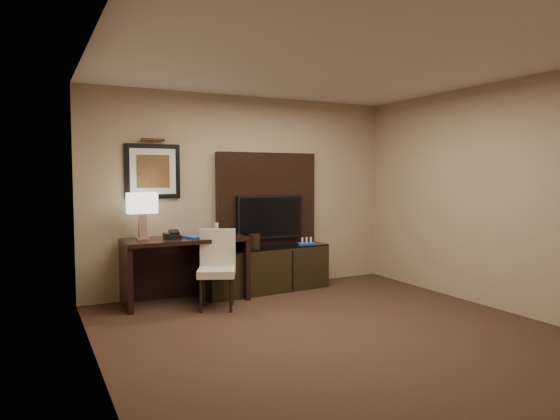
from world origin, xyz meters
TOP-DOWN VIEW (x-y plane):
  - floor at (0.00, 0.00)m, footprint 4.50×5.00m
  - ceiling at (0.00, 0.00)m, footprint 4.50×5.00m
  - wall_back at (0.00, 2.50)m, footprint 4.50×0.01m
  - wall_left at (-2.25, 0.00)m, footprint 0.01×5.00m
  - wall_right at (2.25, 0.00)m, footprint 0.01×5.00m
  - desk at (-0.99, 2.13)m, footprint 1.53×0.68m
  - credenza at (0.16, 2.20)m, footprint 1.83×0.62m
  - tv_wall_panel at (0.30, 2.44)m, footprint 1.50×0.12m
  - tv at (0.30, 2.34)m, footprint 1.00×0.08m
  - artwork at (-1.30, 2.48)m, footprint 0.70×0.04m
  - picture_light at (-1.30, 2.44)m, footprint 0.04×0.04m
  - desk_chair at (-0.75, 1.63)m, footprint 0.60×0.64m
  - table_lamp at (-1.49, 2.22)m, footprint 0.40×0.26m
  - desk_phone at (-1.16, 2.09)m, footprint 0.20×0.18m
  - blue_folder at (-0.86, 2.11)m, footprint 0.34×0.40m
  - book at (-0.90, 2.11)m, footprint 0.17×0.04m
  - water_bottle at (-0.55, 2.20)m, footprint 0.07×0.07m
  - ice_bucket at (-0.01, 2.19)m, footprint 0.20×0.20m
  - minibar_tray at (0.79, 2.15)m, footprint 0.28×0.22m

SIDE VIEW (x-z plane):
  - floor at x=0.00m, z-range -0.01..0.00m
  - credenza at x=0.16m, z-range 0.00..0.62m
  - desk at x=-0.99m, z-range 0.00..0.82m
  - desk_chair at x=-0.75m, z-range 0.00..0.91m
  - minibar_tray at x=0.79m, z-range 0.62..0.71m
  - ice_bucket at x=-0.01m, z-range 0.62..0.81m
  - blue_folder at x=-0.86m, z-range 0.82..0.84m
  - desk_phone at x=-1.16m, z-range 0.82..0.91m
  - water_bottle at x=-0.55m, z-range 0.82..0.98m
  - book at x=-0.90m, z-range 0.82..1.04m
  - tv at x=0.30m, z-range 0.72..1.32m
  - table_lamp at x=-1.49m, z-range 0.82..1.43m
  - tv_wall_panel at x=0.30m, z-range 0.62..1.92m
  - wall_back at x=0.00m, z-range 0.00..2.70m
  - wall_left at x=-2.25m, z-range 0.00..2.70m
  - wall_right at x=2.25m, z-range 0.00..2.70m
  - artwork at x=-1.30m, z-range 1.30..2.00m
  - picture_light at x=-1.30m, z-range 1.90..2.20m
  - ceiling at x=0.00m, z-range 2.70..2.71m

